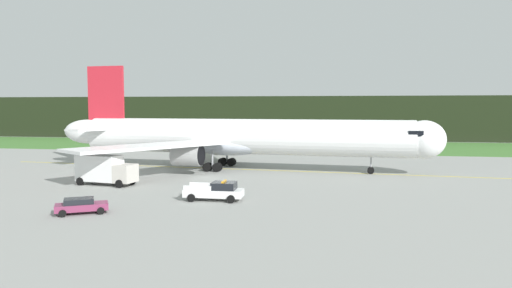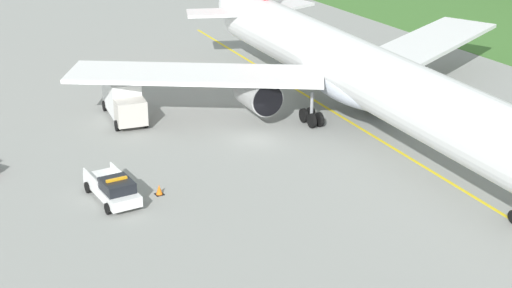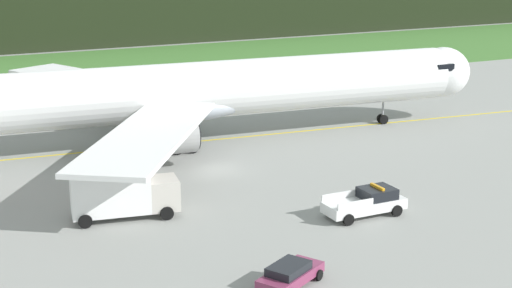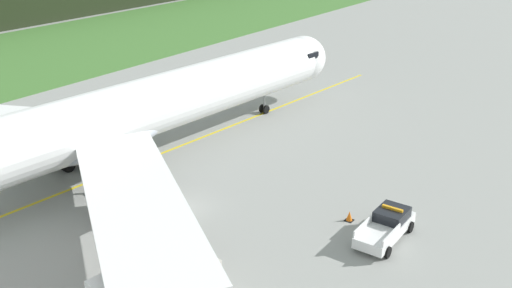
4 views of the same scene
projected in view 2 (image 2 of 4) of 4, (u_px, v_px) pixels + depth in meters
The scene contains 6 objects.
ground at pixel (257, 139), 65.58m from camera, with size 320.00×320.00×0.00m, color gray.
taxiway_centerline_main at pixel (366, 131), 67.10m from camera, with size 74.62×0.30×0.01m, color yellow.
airliner at pixel (363, 75), 66.14m from camera, with size 55.94×43.84×14.98m.
ops_pickup_truck at pixel (113, 188), 54.81m from camera, with size 5.58×2.39×1.94m.
catering_truck at pixel (123, 98), 69.35m from camera, with size 7.21×3.59×3.53m.
apron_cone at pixel (159, 190), 55.91m from camera, with size 0.58×0.58×0.72m.
Camera 2 is at (53.01, -30.22, 24.04)m, focal length 58.17 mm.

